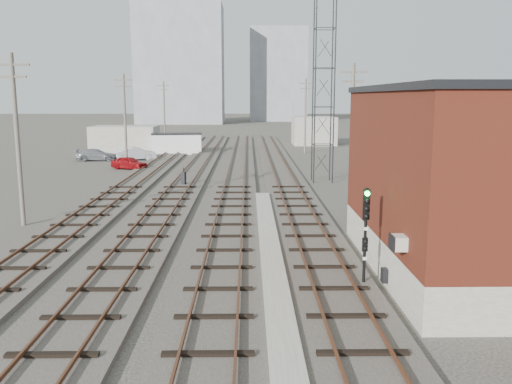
{
  "coord_description": "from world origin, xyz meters",
  "views": [
    {
      "loc": [
        -0.44,
        -8.43,
        6.76
      ],
      "look_at": [
        -0.08,
        17.58,
        2.2
      ],
      "focal_mm": 38.0,
      "sensor_mm": 36.0,
      "label": 1
    }
  ],
  "objects_px": {
    "car_silver": "(137,154)",
    "car_grey": "(96,155)",
    "site_trailer": "(177,144)",
    "car_red": "(129,163)",
    "switch_stand": "(184,178)",
    "signal_mast": "(365,231)"
  },
  "relations": [
    {
      "from": "site_trailer",
      "to": "car_red",
      "type": "relative_size",
      "value": 1.74
    },
    {
      "from": "switch_stand",
      "to": "site_trailer",
      "type": "bearing_deg",
      "value": 118.27
    },
    {
      "from": "signal_mast",
      "to": "switch_stand",
      "type": "height_order",
      "value": "signal_mast"
    },
    {
      "from": "switch_stand",
      "to": "car_grey",
      "type": "distance_m",
      "value": 20.9
    },
    {
      "from": "switch_stand",
      "to": "site_trailer",
      "type": "distance_m",
      "value": 24.53
    },
    {
      "from": "signal_mast",
      "to": "car_grey",
      "type": "relative_size",
      "value": 0.83
    },
    {
      "from": "site_trailer",
      "to": "car_grey",
      "type": "distance_m",
      "value": 10.35
    },
    {
      "from": "site_trailer",
      "to": "car_red",
      "type": "height_order",
      "value": "site_trailer"
    },
    {
      "from": "signal_mast",
      "to": "car_red",
      "type": "bearing_deg",
      "value": 115.36
    },
    {
      "from": "car_red",
      "to": "site_trailer",
      "type": "bearing_deg",
      "value": 14.94
    },
    {
      "from": "signal_mast",
      "to": "switch_stand",
      "type": "xyz_separation_m",
      "value": [
        -9.12,
        22.41,
        -1.43
      ]
    },
    {
      "from": "site_trailer",
      "to": "car_silver",
      "type": "distance_m",
      "value": 7.22
    },
    {
      "from": "switch_stand",
      "to": "site_trailer",
      "type": "xyz_separation_m",
      "value": [
        -3.67,
        24.24,
        0.62
      ]
    },
    {
      "from": "switch_stand",
      "to": "car_grey",
      "type": "bearing_deg",
      "value": 142.95
    },
    {
      "from": "site_trailer",
      "to": "car_silver",
      "type": "height_order",
      "value": "site_trailer"
    },
    {
      "from": "signal_mast",
      "to": "switch_stand",
      "type": "relative_size",
      "value": 2.66
    },
    {
      "from": "car_silver",
      "to": "car_grey",
      "type": "distance_m",
      "value": 4.28
    },
    {
      "from": "site_trailer",
      "to": "car_grey",
      "type": "relative_size",
      "value": 1.44
    },
    {
      "from": "site_trailer",
      "to": "car_grey",
      "type": "height_order",
      "value": "site_trailer"
    },
    {
      "from": "car_silver",
      "to": "car_grey",
      "type": "xyz_separation_m",
      "value": [
        -4.25,
        -0.5,
        -0.07
      ]
    },
    {
      "from": "switch_stand",
      "to": "car_grey",
      "type": "relative_size",
      "value": 0.31
    },
    {
      "from": "car_silver",
      "to": "car_grey",
      "type": "relative_size",
      "value": 0.98
    }
  ]
}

